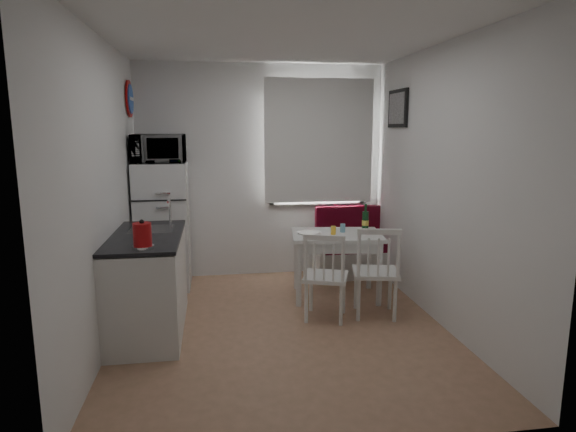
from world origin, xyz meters
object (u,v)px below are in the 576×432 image
object	(u,v)px
chair_right	(379,263)
kitchen_counter	(148,282)
wine_bottle	(365,217)
bench	(362,253)
fridge	(163,226)
kettle	(142,235)
microwave	(159,148)
dining_table	(337,241)
chair_left	(328,268)

from	to	relation	value
chair_right	kitchen_counter	bearing A→B (deg)	-169.57
kitchen_counter	wine_bottle	xyz separation A→B (m)	(2.26, 0.70, 0.41)
bench	fridge	distance (m)	2.46
chair_right	kettle	bearing A→B (deg)	-155.26
kettle	microwave	bearing A→B (deg)	90.99
microwave	wine_bottle	xyz separation A→B (m)	(2.24, -0.50, -0.75)
dining_table	chair_left	size ratio (longest dim) A/B	2.01
microwave	kettle	xyz separation A→B (m)	(0.03, -1.73, -0.60)
kitchen_counter	dining_table	distance (m)	2.01
microwave	dining_table	bearing A→B (deg)	-17.51
kitchen_counter	chair_right	size ratio (longest dim) A/B	2.61
bench	dining_table	size ratio (longest dim) A/B	1.16
chair_left	chair_right	xyz separation A→B (m)	(0.50, -0.00, 0.03)
dining_table	wine_bottle	xyz separation A→B (m)	(0.35, 0.10, 0.23)
kettle	fridge	bearing A→B (deg)	90.97
kitchen_counter	wine_bottle	world-z (taller)	kitchen_counter
wine_bottle	microwave	bearing A→B (deg)	167.51
kitchen_counter	fridge	bearing A→B (deg)	89.10
fridge	kettle	xyz separation A→B (m)	(0.03, -1.78, 0.29)
bench	chair_left	world-z (taller)	chair_left
bench	fridge	bearing A→B (deg)	-177.45
fridge	microwave	distance (m)	0.89
chair_left	fridge	world-z (taller)	fridge
microwave	fridge	bearing A→B (deg)	90.00
chair_left	wine_bottle	bearing A→B (deg)	71.40
kitchen_counter	dining_table	size ratio (longest dim) A/B	1.28
dining_table	fridge	world-z (taller)	fridge
dining_table	fridge	distance (m)	2.00
kitchen_counter	dining_table	xyz separation A→B (m)	(1.91, 0.60, 0.18)
chair_right	fridge	distance (m)	2.51
kitchen_counter	microwave	xyz separation A→B (m)	(0.02, 1.19, 1.16)
bench	kettle	size ratio (longest dim) A/B	5.29
chair_right	kettle	distance (m)	2.21
chair_left	fridge	bearing A→B (deg)	161.16
kitchen_counter	fridge	world-z (taller)	fridge
chair_left	dining_table	bearing A→B (deg)	88.95
kitchen_counter	kettle	distance (m)	0.78
dining_table	fridge	bearing A→B (deg)	168.61
fridge	kettle	size ratio (longest dim) A/B	6.39
kitchen_counter	dining_table	bearing A→B (deg)	17.43
bench	chair_right	world-z (taller)	chair_right
chair_right	microwave	world-z (taller)	microwave
chair_right	fridge	bearing A→B (deg)	160.67
chair_right	wine_bottle	size ratio (longest dim) A/B	1.69
wine_bottle	chair_left	bearing A→B (deg)	-128.31
kitchen_counter	chair_left	distance (m)	1.66
chair_left	microwave	world-z (taller)	microwave
dining_table	bench	bearing A→B (deg)	62.22
chair_left	kettle	bearing A→B (deg)	-143.84
dining_table	fridge	xyz separation A→B (m)	(-1.89, 0.65, 0.09)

